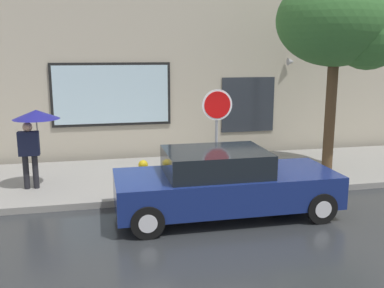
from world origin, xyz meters
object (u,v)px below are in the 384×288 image
(pedestrian_with_umbrella, at_px, (34,125))
(parked_car, at_px, (224,184))
(fire_hydrant, at_px, (143,175))
(street_tree, at_px, (343,24))
(stop_sign, at_px, (217,118))

(pedestrian_with_umbrella, bearing_deg, parked_car, -30.46)
(parked_car, relative_size, fire_hydrant, 6.38)
(fire_hydrant, bearing_deg, parked_car, -48.45)
(parked_car, xyz_separation_m, fire_hydrant, (-1.51, 1.71, -0.20))
(parked_car, distance_m, street_tree, 5.63)
(parked_car, xyz_separation_m, pedestrian_with_umbrella, (-4.01, 2.36, 1.01))
(fire_hydrant, distance_m, stop_sign, 2.28)
(street_tree, relative_size, stop_sign, 2.22)
(fire_hydrant, xyz_separation_m, pedestrian_with_umbrella, (-2.50, 0.65, 1.21))
(fire_hydrant, height_order, stop_sign, stop_sign)
(pedestrian_with_umbrella, relative_size, stop_sign, 0.81)
(parked_car, height_order, pedestrian_with_umbrella, pedestrian_with_umbrella)
(pedestrian_with_umbrella, xyz_separation_m, stop_sign, (4.35, -0.53, 0.11))
(parked_car, relative_size, pedestrian_with_umbrella, 2.41)
(pedestrian_with_umbrella, distance_m, stop_sign, 4.39)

